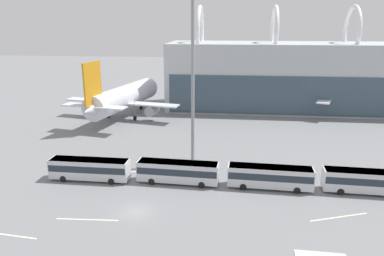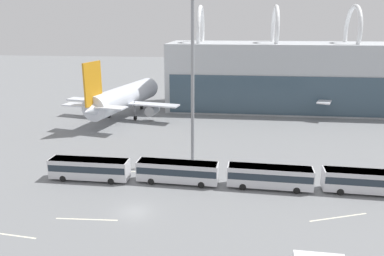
% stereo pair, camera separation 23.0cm
% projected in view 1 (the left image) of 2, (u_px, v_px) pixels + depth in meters
% --- Properties ---
extents(ground_plane, '(440.00, 440.00, 0.00)m').
position_uv_depth(ground_plane, '(135.00, 212.00, 48.80)').
color(ground_plane, slate).
extents(airliner_at_gate_far, '(30.50, 35.28, 15.64)m').
position_uv_depth(airliner_at_gate_far, '(123.00, 98.00, 95.17)').
color(airliner_at_gate_far, silver).
rests_on(airliner_at_gate_far, ground_plane).
extents(airliner_parked_remote, '(33.59, 32.00, 15.94)m').
position_uv_depth(airliner_parked_remote, '(334.00, 90.00, 105.10)').
color(airliner_parked_remote, silver).
rests_on(airliner_parked_remote, ground_plane).
extents(shuttle_bus_0, '(12.47, 2.99, 3.38)m').
position_uv_depth(shuttle_bus_0, '(90.00, 168.00, 58.23)').
color(shuttle_bus_0, silver).
rests_on(shuttle_bus_0, ground_plane).
extents(shuttle_bus_1, '(12.57, 3.43, 3.38)m').
position_uv_depth(shuttle_bus_1, '(178.00, 171.00, 57.14)').
color(shuttle_bus_1, silver).
rests_on(shuttle_bus_1, ground_plane).
extents(shuttle_bus_2, '(12.56, 3.38, 3.38)m').
position_uv_depth(shuttle_bus_2, '(270.00, 176.00, 55.30)').
color(shuttle_bus_2, silver).
rests_on(shuttle_bus_2, ground_plane).
extents(shuttle_bus_3, '(12.56, 3.40, 3.38)m').
position_uv_depth(shuttle_bus_3, '(368.00, 180.00, 53.71)').
color(shuttle_bus_3, silver).
rests_on(shuttle_bus_3, ground_plane).
extents(floodlight_mast, '(2.76, 2.76, 29.81)m').
position_uv_depth(floodlight_mast, '(193.00, 48.00, 60.28)').
color(floodlight_mast, gray).
rests_on(floodlight_mast, ground_plane).
extents(lane_stripe_0, '(9.30, 1.20, 0.01)m').
position_uv_depth(lane_stripe_0, '(1.00, 234.00, 43.73)').
color(lane_stripe_0, silver).
rests_on(lane_stripe_0, ground_plane).
extents(lane_stripe_1, '(7.76, 3.15, 0.01)m').
position_uv_depth(lane_stripe_1, '(339.00, 217.00, 47.53)').
color(lane_stripe_1, silver).
rests_on(lane_stripe_1, ground_plane).
extents(lane_stripe_2, '(8.26, 1.59, 0.01)m').
position_uv_depth(lane_stripe_2, '(128.00, 172.00, 61.88)').
color(lane_stripe_2, silver).
rests_on(lane_stripe_2, ground_plane).
extents(lane_stripe_3, '(7.92, 0.67, 0.01)m').
position_uv_depth(lane_stripe_3, '(87.00, 219.00, 46.94)').
color(lane_stripe_3, silver).
rests_on(lane_stripe_3, ground_plane).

